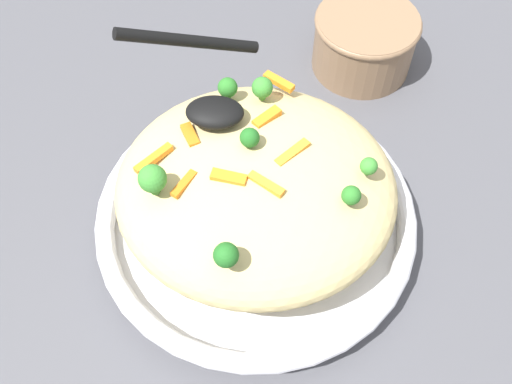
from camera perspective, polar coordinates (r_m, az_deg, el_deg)
name	(u,v)px	position (r m, az deg, el deg)	size (l,w,h in m)	color
ground_plane	(256,230)	(0.64, 0.00, -3.78)	(2.40, 2.40, 0.00)	#4C4C51
serving_bowl	(256,219)	(0.62, 0.00, -2.66)	(0.33, 0.33, 0.04)	silver
pasta_mound	(256,188)	(0.57, 0.00, 0.44)	(0.28, 0.26, 0.09)	#D1BA7A
carrot_piece_0	(184,184)	(0.53, -7.10, 0.80)	(0.03, 0.01, 0.01)	orange
carrot_piece_1	(154,156)	(0.55, -9.99, 3.48)	(0.04, 0.01, 0.01)	orange
carrot_piece_2	(190,135)	(0.56, -6.50, 5.57)	(0.03, 0.01, 0.01)	orange
carrot_piece_3	(279,82)	(0.60, 2.27, 10.78)	(0.03, 0.01, 0.01)	orange
carrot_piece_4	(229,177)	(0.52, -2.70, 1.46)	(0.03, 0.01, 0.01)	orange
carrot_piece_5	(292,153)	(0.54, 3.60, 3.86)	(0.04, 0.01, 0.01)	orange
carrot_piece_6	(266,184)	(0.52, 1.00, 0.78)	(0.04, 0.01, 0.01)	orange
carrot_piece_7	(267,118)	(0.57, 1.07, 7.32)	(0.03, 0.01, 0.01)	orange
broccoli_floret_0	(250,138)	(0.53, -0.63, 5.34)	(0.02, 0.02, 0.02)	#205B1C
broccoli_floret_1	(226,255)	(0.47, -2.96, -6.23)	(0.02, 0.02, 0.02)	#205B1C
broccoli_floret_2	(264,88)	(0.58, 0.79, 10.20)	(0.02, 0.02, 0.03)	#377928
broccoli_floret_3	(351,196)	(0.51, 9.34, -0.34)	(0.02, 0.02, 0.02)	#296820
broccoli_floret_4	(369,169)	(0.53, 11.03, 2.27)	(0.02, 0.02, 0.02)	#377928
broccoli_floret_5	(153,179)	(0.51, -10.14, 1.27)	(0.03, 0.03, 0.03)	#377928
broccoli_floret_6	(228,88)	(0.58, -2.80, 10.20)	(0.02, 0.02, 0.02)	#296820
serving_spoon	(206,87)	(0.56, -4.93, 10.23)	(0.13, 0.12, 0.08)	black
companion_bowl	(365,40)	(0.78, 10.62, 14.47)	(0.13, 0.13, 0.08)	#8C6B4C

